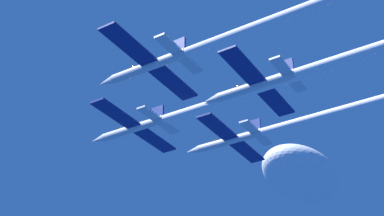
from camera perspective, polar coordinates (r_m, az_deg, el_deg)
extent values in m
cylinder|color=silver|center=(70.32, -6.19, -2.15)|extent=(1.05, 9.53, 1.05)
cone|color=silver|center=(73.68, -9.80, -3.28)|extent=(1.03, 2.10, 1.03)
ellipsoid|color=black|center=(71.71, -7.51, -2.26)|extent=(0.73, 1.91, 0.52)
cube|color=navy|center=(67.28, -8.00, -0.60)|extent=(7.24, 2.10, 0.23)
cube|color=navy|center=(72.97, -3.93, -3.40)|extent=(7.24, 2.10, 0.23)
cube|color=navy|center=(68.94, -3.61, -0.42)|extent=(0.27, 1.72, 1.52)
cube|color=silver|center=(66.70, -4.57, -0.53)|extent=(3.26, 1.26, 0.23)
cube|color=silver|center=(69.74, -2.50, -2.05)|extent=(3.26, 1.26, 0.23)
cylinder|color=white|center=(59.45, 17.03, 5.10)|extent=(0.94, 49.11, 0.94)
cylinder|color=silver|center=(59.01, -4.58, 4.37)|extent=(1.05, 9.53, 1.05)
cone|color=silver|center=(62.10, -8.94, 2.70)|extent=(1.03, 2.10, 1.03)
ellipsoid|color=black|center=(60.33, -6.18, 4.10)|extent=(0.73, 1.91, 0.52)
cube|color=navy|center=(56.16, -6.66, 6.58)|extent=(7.24, 2.10, 0.23)
cube|color=navy|center=(61.56, -1.96, 2.62)|extent=(7.24, 2.10, 0.23)
cube|color=navy|center=(57.99, -1.44, 6.57)|extent=(0.27, 1.72, 1.52)
cube|color=silver|center=(55.71, -2.51, 6.72)|extent=(3.26, 1.26, 0.23)
cube|color=silver|center=(58.60, -0.15, 4.54)|extent=(3.26, 1.26, 0.23)
cylinder|color=silver|center=(73.53, 3.95, -3.43)|extent=(1.05, 9.53, 1.05)
cone|color=silver|center=(76.09, 0.09, -4.50)|extent=(1.03, 2.10, 1.03)
ellipsoid|color=black|center=(74.62, 2.52, -3.52)|extent=(0.73, 1.91, 0.52)
cube|color=navy|center=(70.11, 2.69, -2.01)|extent=(7.24, 2.10, 0.23)
cube|color=navy|center=(76.66, 5.74, -4.55)|extent=(7.24, 2.10, 0.23)
cube|color=navy|center=(72.68, 6.56, -1.79)|extent=(0.27, 1.72, 1.52)
cube|color=silver|center=(70.27, 5.99, -1.94)|extent=(3.26, 1.26, 0.23)
cube|color=silver|center=(73.74, 7.49, -3.31)|extent=(3.26, 1.26, 0.23)
cylinder|color=silver|center=(61.97, 6.69, 2.35)|extent=(1.05, 9.53, 1.05)
cone|color=silver|center=(64.17, 2.03, 0.87)|extent=(1.03, 2.10, 1.03)
ellipsoid|color=black|center=(62.95, 4.95, 2.15)|extent=(0.73, 1.91, 0.52)
cube|color=navy|center=(58.68, 5.33, 4.38)|extent=(7.24, 2.10, 0.23)
cube|color=navy|center=(65.05, 8.67, 0.76)|extent=(7.24, 2.10, 0.23)
cube|color=navy|center=(61.51, 9.82, 4.36)|extent=(0.27, 1.72, 1.52)
cube|color=silver|center=(59.06, 9.27, 4.43)|extent=(3.26, 1.26, 0.23)
cube|color=silver|center=(62.43, 10.86, 2.46)|extent=(3.26, 1.26, 0.23)
ellipsoid|color=white|center=(101.38, 11.38, -6.85)|extent=(21.77, 11.98, 7.62)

